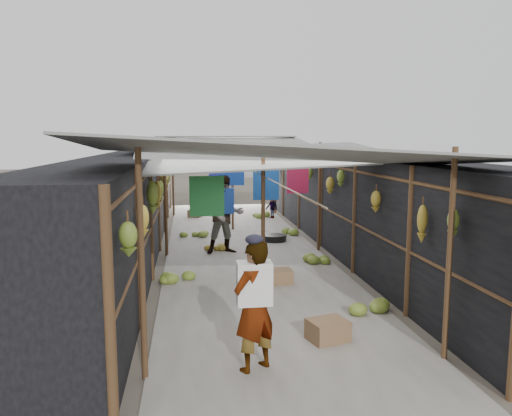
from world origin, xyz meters
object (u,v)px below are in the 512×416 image
crate_near (328,331)px  shopper_blue (225,215)px  vendor_elderly (254,307)px  vendor_seated (272,206)px  black_basin (274,238)px

crate_near → shopper_blue: (-0.97, 5.31, 0.77)m
vendor_elderly → crate_near: bearing=179.7°
vendor_seated → crate_near: bearing=-35.0°
crate_near → vendor_elderly: size_ratio=0.32×
crate_near → vendor_seated: bearing=68.1°
black_basin → crate_near: bearing=-93.5°
shopper_blue → black_basin: bearing=31.6°
crate_near → vendor_elderly: vendor_elderly is taller
black_basin → vendor_seated: size_ratio=0.71×
shopper_blue → crate_near: bearing=-88.4°
vendor_seated → black_basin: bearing=-38.0°
vendor_elderly → shopper_blue: (0.11, 6.01, 0.14)m
vendor_elderly → vendor_seated: bearing=-133.6°
vendor_elderly → vendor_seated: (2.03, 10.89, -0.35)m
shopper_blue → vendor_seated: 5.27m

